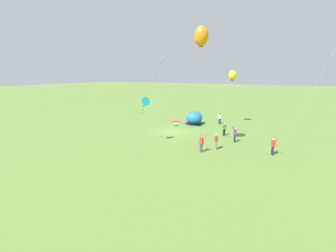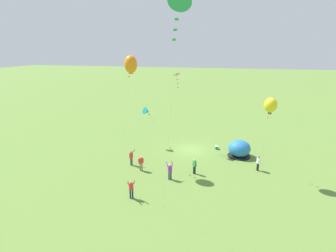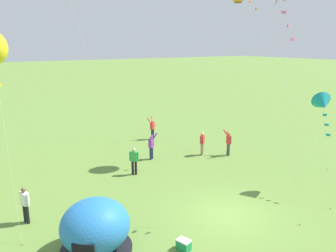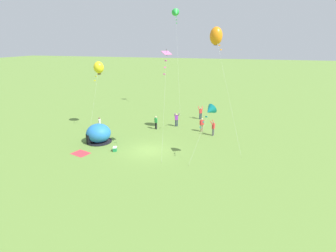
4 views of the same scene
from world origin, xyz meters
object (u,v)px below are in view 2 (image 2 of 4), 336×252
object	(u,v)px
person_arms_raised	(170,170)
person_near_tent	(194,166)
popup_tent	(239,149)
kite_green	(178,6)
kite_orange	(131,64)
person_far_back	(131,188)
person_watching_sky	(258,163)
cooler_box	(216,147)
person_flying_kite	(131,157)
person_strolling	(141,163)
kite_yellow	(271,105)
kite_teal	(147,111)
kite_pink	(177,78)

from	to	relation	value
person_arms_raised	person_near_tent	xyz separation A→B (m)	(-2.26, -1.82, -0.03)
popup_tent	kite_green	world-z (taller)	kite_green
popup_tent	kite_orange	xyz separation A→B (m)	(11.87, 5.16, 10.32)
person_far_back	person_watching_sky	xyz separation A→B (m)	(-11.44, -8.54, -0.03)
cooler_box	person_flying_kite	bearing A→B (deg)	39.15
cooler_box	person_near_tent	distance (m)	8.15
kite_green	person_strolling	bearing A→B (deg)	-60.88
kite_green	kite_yellow	bearing A→B (deg)	-116.38
kite_green	kite_teal	distance (m)	23.21
cooler_box	kite_pink	distance (m)	10.58
popup_tent	person_watching_sky	distance (m)	4.11
person_watching_sky	kite_orange	size ratio (longest dim) A/B	0.14
kite_green	kite_teal	world-z (taller)	kite_green
kite_yellow	kite_teal	size ratio (longest dim) A/B	1.56
person_arms_raised	kite_green	xyz separation A→B (m)	(-2.83, 10.26, 13.90)
person_far_back	person_flying_kite	bearing A→B (deg)	-68.52
kite_orange	kite_pink	bearing A→B (deg)	-119.59
person_flying_kite	kite_pink	distance (m)	11.46
person_strolling	kite_green	distance (m)	19.12
person_arms_raised	person_far_back	bearing A→B (deg)	59.39
kite_orange	kite_yellow	distance (m)	14.65
person_strolling	kite_teal	world-z (taller)	kite_teal
popup_tent	kite_yellow	size ratio (longest dim) A/B	0.33
person_strolling	kite_pink	distance (m)	11.76
kite_orange	person_far_back	bearing A→B (deg)	108.72
person_far_back	person_watching_sky	size ratio (longest dim) A/B	1.10
kite_orange	kite_yellow	size ratio (longest dim) A/B	1.45
person_strolling	kite_green	world-z (taller)	kite_green
person_far_back	kite_yellow	bearing A→B (deg)	-149.21
kite_yellow	person_far_back	bearing A→B (deg)	30.79
kite_yellow	kite_teal	world-z (taller)	kite_yellow
person_arms_raised	person_watching_sky	bearing A→B (deg)	-154.42
person_flying_kite	person_strolling	bearing A→B (deg)	145.34
person_flying_kite	cooler_box	bearing A→B (deg)	-140.85
kite_yellow	person_near_tent	bearing A→B (deg)	7.75
person_flying_kite	person_watching_sky	size ratio (longest dim) A/B	1.10
cooler_box	person_watching_sky	distance (m)	7.33
popup_tent	kite_teal	distance (m)	12.94
kite_pink	person_flying_kite	bearing A→B (deg)	60.84
kite_pink	kite_green	bearing A→B (deg)	101.92
popup_tent	person_arms_raised	world-z (taller)	popup_tent
kite_orange	popup_tent	bearing A→B (deg)	-156.50
kite_orange	kite_pink	distance (m)	7.63
person_near_tent	kite_teal	size ratio (longest dim) A/B	0.32
popup_tent	person_flying_kite	size ratio (longest dim) A/B	1.49
cooler_box	kite_pink	size ratio (longest dim) A/B	0.06
popup_tent	cooler_box	distance (m)	3.51
kite_yellow	kite_teal	xyz separation A→B (m)	(14.65, -6.19, -2.89)
popup_tent	person_strolling	distance (m)	12.47
kite_teal	person_strolling	bearing A→B (deg)	103.04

